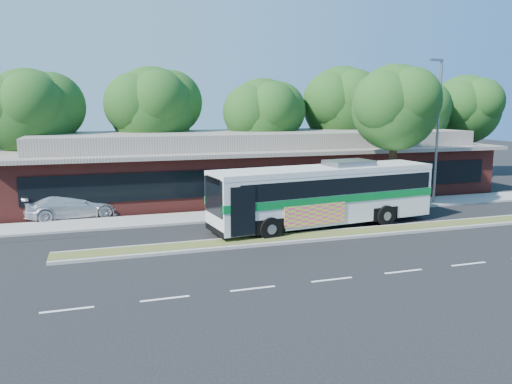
# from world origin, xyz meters

# --- Properties ---
(ground) EXTENTS (120.00, 120.00, 0.00)m
(ground) POSITION_xyz_m (0.00, 0.00, 0.00)
(ground) COLOR black
(ground) RESTS_ON ground
(median_strip) EXTENTS (26.00, 1.10, 0.15)m
(median_strip) POSITION_xyz_m (0.00, 0.60, 0.07)
(median_strip) COLOR #485022
(median_strip) RESTS_ON ground
(sidewalk) EXTENTS (44.00, 2.60, 0.12)m
(sidewalk) POSITION_xyz_m (0.00, 6.40, 0.06)
(sidewalk) COLOR gray
(sidewalk) RESTS_ON ground
(plaza_building) EXTENTS (33.20, 11.20, 4.45)m
(plaza_building) POSITION_xyz_m (0.00, 12.99, 2.13)
(plaza_building) COLOR maroon
(plaza_building) RESTS_ON ground
(lamp_post) EXTENTS (0.93, 0.18, 9.07)m
(lamp_post) POSITION_xyz_m (9.56, 6.00, 4.90)
(lamp_post) COLOR slate
(lamp_post) RESTS_ON ground
(tree_bg_a) EXTENTS (6.47, 5.80, 8.63)m
(tree_bg_a) POSITION_xyz_m (-14.58, 15.14, 5.87)
(tree_bg_a) COLOR black
(tree_bg_a) RESTS_ON ground
(tree_bg_b) EXTENTS (6.69, 6.00, 9.00)m
(tree_bg_b) POSITION_xyz_m (-6.57, 16.14, 6.14)
(tree_bg_b) COLOR black
(tree_bg_b) RESTS_ON ground
(tree_bg_c) EXTENTS (6.24, 5.60, 8.26)m
(tree_bg_c) POSITION_xyz_m (1.40, 15.13, 5.59)
(tree_bg_c) COLOR black
(tree_bg_c) RESTS_ON ground
(tree_bg_d) EXTENTS (6.91, 6.20, 9.37)m
(tree_bg_d) POSITION_xyz_m (8.45, 16.15, 6.42)
(tree_bg_d) COLOR black
(tree_bg_d) RESTS_ON ground
(tree_bg_e) EXTENTS (6.47, 5.80, 8.50)m
(tree_bg_e) POSITION_xyz_m (14.42, 15.14, 5.74)
(tree_bg_e) COLOR black
(tree_bg_e) RESTS_ON ground
(tree_bg_f) EXTENTS (6.69, 6.00, 8.92)m
(tree_bg_f) POSITION_xyz_m (20.43, 16.14, 6.06)
(tree_bg_f) COLOR black
(tree_bg_f) RESTS_ON ground
(transit_bus) EXTENTS (12.36, 4.15, 3.41)m
(transit_bus) POSITION_xyz_m (0.25, 2.54, 1.90)
(transit_bus) COLOR silver
(transit_bus) RESTS_ON ground
(sedan) EXTENTS (5.33, 2.57, 1.49)m
(sedan) POSITION_xyz_m (-12.33, 8.67, 0.75)
(sedan) COLOR silver
(sedan) RESTS_ON ground
(sidewalk_tree) EXTENTS (5.66, 5.08, 8.66)m
(sidewalk_tree) POSITION_xyz_m (6.37, 5.42, 6.23)
(sidewalk_tree) COLOR black
(sidewalk_tree) RESTS_ON ground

